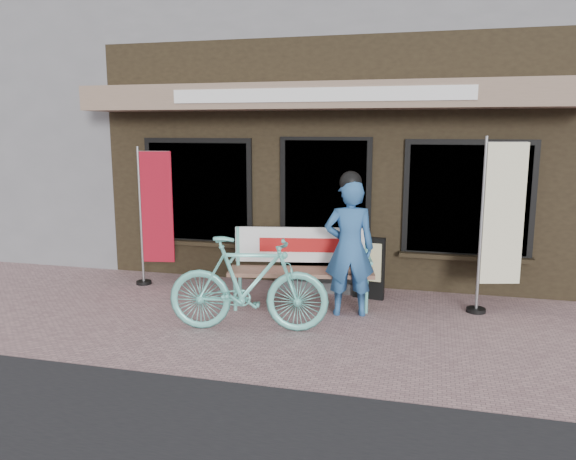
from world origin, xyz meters
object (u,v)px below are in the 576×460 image
(bicycle, at_px, (248,284))
(menu_stand, at_px, (369,267))
(bench, at_px, (301,261))
(nobori_red, at_px, (154,215))
(person, at_px, (349,245))
(nobori_cream, at_px, (499,224))

(bicycle, bearing_deg, menu_stand, -47.09)
(menu_stand, bearing_deg, bench, -140.30)
(nobori_red, distance_m, menu_stand, 3.23)
(bench, distance_m, menu_stand, 0.98)
(bench, relative_size, person, 1.07)
(nobori_red, bearing_deg, bicycle, -48.12)
(bench, bearing_deg, nobori_red, 159.23)
(person, relative_size, nobori_cream, 0.81)
(bicycle, bearing_deg, person, -60.37)
(menu_stand, bearing_deg, nobori_red, -169.07)
(person, relative_size, menu_stand, 2.10)
(bench, bearing_deg, menu_stand, 19.38)
(nobori_red, relative_size, nobori_cream, 0.92)
(person, distance_m, nobori_cream, 1.89)
(bench, relative_size, bicycle, 1.05)
(nobori_red, bearing_deg, nobori_cream, -11.69)
(bench, xyz_separation_m, nobori_red, (-2.33, 0.41, 0.46))
(nobori_red, bearing_deg, bench, -20.39)
(person, bearing_deg, bicycle, -153.23)
(bench, relative_size, nobori_red, 0.94)
(bench, distance_m, person, 0.77)
(nobori_cream, bearing_deg, person, -178.19)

